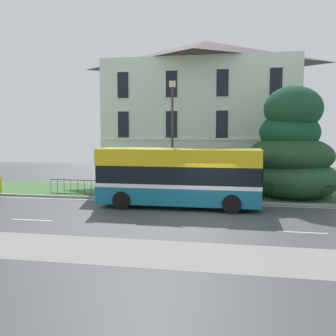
# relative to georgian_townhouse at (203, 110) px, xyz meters

# --- Properties ---
(ground_plane) EXTENTS (60.00, 56.00, 0.18)m
(ground_plane) POSITION_rel_georgian_townhouse_xyz_m (1.69, -14.25, -5.93)
(ground_plane) COLOR #41464A
(georgian_townhouse) EXTENTS (14.99, 10.46, 11.52)m
(georgian_townhouse) POSITION_rel_georgian_townhouse_xyz_m (0.00, 0.00, 0.00)
(georgian_townhouse) COLOR silver
(georgian_townhouse) RESTS_ON ground_plane
(iron_verge_railing) EXTENTS (17.15, 0.04, 0.97)m
(iron_verge_railing) POSITION_rel_georgian_townhouse_xyz_m (-0.00, -10.88, -5.29)
(iron_verge_railing) COLOR black
(iron_verge_railing) RESTS_ON ground_plane
(evergreen_tree) EXTENTS (5.55, 5.57, 6.98)m
(evergreen_tree) POSITION_rel_georgian_townhouse_xyz_m (6.29, -8.42, -3.14)
(evergreen_tree) COLOR #423328
(evergreen_tree) RESTS_ON ground_plane
(single_decker_bus) EXTENTS (8.71, 2.57, 3.17)m
(single_decker_bus) POSITION_rel_georgian_townhouse_xyz_m (-0.06, -12.86, -4.25)
(single_decker_bus) COLOR #166681
(single_decker_bus) RESTS_ON ground_plane
(street_lamp_post) EXTENTS (0.36, 0.24, 6.96)m
(street_lamp_post) POSITION_rel_georgian_townhouse_xyz_m (-0.90, -10.19, -1.82)
(street_lamp_post) COLOR #333338
(street_lamp_post) RESTS_ON ground_plane
(litter_bin) EXTENTS (0.47, 0.47, 1.05)m
(litter_bin) POSITION_rel_georgian_townhouse_xyz_m (2.32, -9.97, -5.27)
(litter_bin) COLOR #4C4742
(litter_bin) RESTS_ON ground_plane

